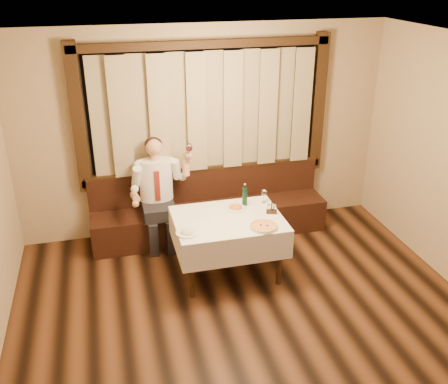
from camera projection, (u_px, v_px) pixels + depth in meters
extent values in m
cube|color=black|center=(274.00, 373.00, 4.64)|extent=(5.00, 6.00, 0.01)
cube|color=silver|center=(291.00, 68.00, 3.46)|extent=(5.00, 6.00, 0.01)
cube|color=tan|center=(204.00, 132.00, 6.69)|extent=(5.00, 0.01, 2.80)
cube|color=black|center=(204.00, 110.00, 6.55)|extent=(3.00, 0.02, 1.60)
cube|color=orange|center=(152.00, 137.00, 6.51)|extent=(0.50, 0.01, 0.40)
cube|color=black|center=(205.00, 171.00, 6.87)|extent=(3.30, 0.12, 0.10)
cube|color=black|center=(203.00, 44.00, 6.16)|extent=(3.30, 0.12, 0.10)
cube|color=black|center=(78.00, 120.00, 6.15)|extent=(0.16, 0.12, 1.90)
cube|color=black|center=(318.00, 103.00, 6.87)|extent=(0.16, 0.12, 1.90)
cube|color=#8E805B|center=(205.00, 112.00, 6.46)|extent=(2.90, 0.08, 1.55)
cube|color=black|center=(210.00, 220.00, 6.90)|extent=(3.20, 0.60, 0.45)
cube|color=black|center=(206.00, 183.00, 6.92)|extent=(3.20, 0.12, 0.45)
cube|color=black|center=(206.00, 167.00, 6.82)|extent=(3.20, 0.14, 0.04)
cylinder|color=black|center=(191.00, 270.00, 5.54)|extent=(0.06, 0.06, 0.71)
cylinder|color=black|center=(280.00, 258.00, 5.77)|extent=(0.06, 0.06, 0.71)
cylinder|color=black|center=(180.00, 238.00, 6.19)|extent=(0.06, 0.06, 0.71)
cylinder|color=black|center=(260.00, 228.00, 6.43)|extent=(0.06, 0.06, 0.71)
cube|color=black|center=(228.00, 220.00, 5.83)|extent=(1.20, 0.90, 0.04)
cube|color=white|center=(228.00, 218.00, 5.82)|extent=(1.26, 0.96, 0.01)
cube|color=white|center=(239.00, 252.00, 5.47)|extent=(1.26, 0.01, 0.35)
cube|color=white|center=(219.00, 213.00, 6.31)|extent=(1.26, 0.01, 0.35)
cube|color=white|center=(175.00, 238.00, 5.75)|extent=(0.01, 0.96, 0.35)
cube|color=white|center=(278.00, 225.00, 6.03)|extent=(0.01, 0.96, 0.35)
cylinder|color=white|center=(264.00, 227.00, 5.60)|extent=(0.33, 0.33, 0.01)
cylinder|color=#CF4D1F|center=(264.00, 226.00, 5.60)|extent=(0.30, 0.30, 0.01)
torus|color=tan|center=(264.00, 226.00, 5.60)|extent=(0.31, 0.31, 0.02)
sphere|color=black|center=(261.00, 225.00, 5.61)|extent=(0.02, 0.02, 0.02)
sphere|color=black|center=(267.00, 226.00, 5.60)|extent=(0.02, 0.02, 0.02)
cylinder|color=white|center=(236.00, 208.00, 6.03)|extent=(0.26, 0.26, 0.02)
ellipsoid|color=#BE541E|center=(236.00, 205.00, 6.01)|extent=(0.16, 0.16, 0.07)
cylinder|color=white|center=(187.00, 233.00, 5.48)|extent=(0.25, 0.25, 0.02)
ellipsoid|color=beige|center=(187.00, 229.00, 5.46)|extent=(0.16, 0.16, 0.07)
cylinder|color=#0E4127|center=(245.00, 197.00, 6.06)|extent=(0.06, 0.06, 0.24)
cylinder|color=#0E4127|center=(245.00, 187.00, 6.01)|extent=(0.03, 0.03, 0.05)
cylinder|color=silver|center=(245.00, 184.00, 5.99)|extent=(0.03, 0.03, 0.01)
cylinder|color=white|center=(264.00, 202.00, 6.19)|extent=(0.06, 0.06, 0.01)
cylinder|color=white|center=(264.00, 199.00, 6.16)|extent=(0.01, 0.01, 0.09)
ellipsoid|color=white|center=(264.00, 192.00, 6.13)|extent=(0.07, 0.07, 0.08)
cube|color=black|center=(271.00, 212.00, 5.92)|extent=(0.14, 0.10, 0.04)
cube|color=black|center=(272.00, 206.00, 5.89)|extent=(0.03, 0.06, 0.09)
cylinder|color=white|center=(269.00, 208.00, 5.90)|extent=(0.03, 0.03, 0.07)
cylinder|color=silver|center=(269.00, 205.00, 5.89)|extent=(0.04, 0.04, 0.01)
cylinder|color=white|center=(275.00, 208.00, 5.90)|extent=(0.03, 0.03, 0.07)
cylinder|color=silver|center=(275.00, 205.00, 5.88)|extent=(0.04, 0.04, 0.01)
cube|color=black|center=(159.00, 210.00, 6.50)|extent=(0.41, 0.46, 0.16)
cube|color=black|center=(154.00, 240.00, 6.41)|extent=(0.11, 0.12, 0.45)
cube|color=black|center=(171.00, 238.00, 6.46)|extent=(0.11, 0.12, 0.45)
ellipsoid|color=white|center=(156.00, 180.00, 6.49)|extent=(0.43, 0.27, 0.56)
cube|color=maroon|center=(157.00, 186.00, 6.38)|extent=(0.07, 0.01, 0.41)
cylinder|color=tan|center=(154.00, 157.00, 6.36)|extent=(0.10, 0.10, 0.08)
sphere|color=tan|center=(154.00, 147.00, 6.30)|extent=(0.22, 0.22, 0.22)
ellipsoid|color=black|center=(153.00, 144.00, 6.31)|extent=(0.22, 0.22, 0.17)
sphere|color=white|center=(139.00, 165.00, 6.35)|extent=(0.13, 0.13, 0.13)
sphere|color=white|center=(171.00, 162.00, 6.44)|extent=(0.13, 0.13, 0.13)
sphere|color=tan|center=(135.00, 204.00, 6.10)|extent=(0.09, 0.09, 0.09)
sphere|color=tan|center=(189.00, 156.00, 6.28)|extent=(0.10, 0.10, 0.10)
cylinder|color=white|center=(189.00, 153.00, 6.23)|extent=(0.01, 0.01, 0.11)
ellipsoid|color=white|center=(189.00, 147.00, 6.20)|extent=(0.09, 0.09, 0.11)
ellipsoid|color=#4C070F|center=(189.00, 148.00, 6.20)|extent=(0.07, 0.07, 0.06)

